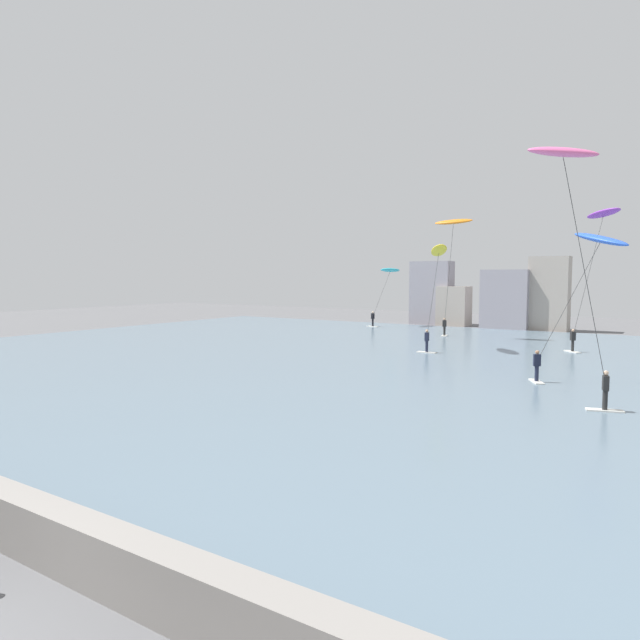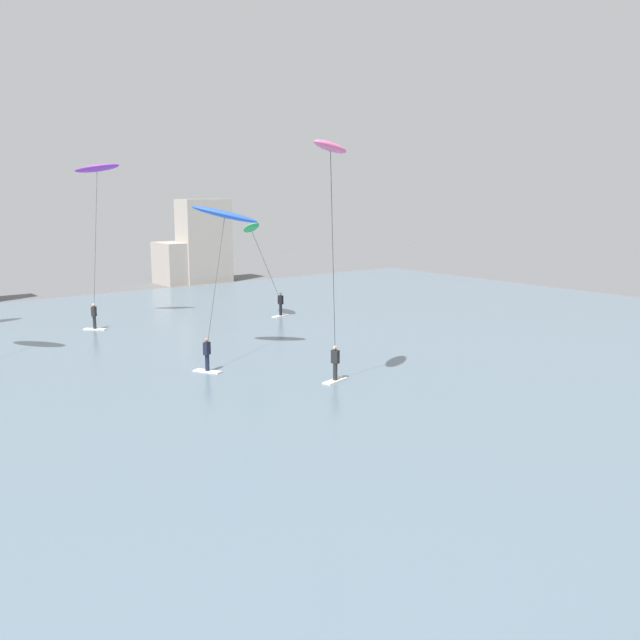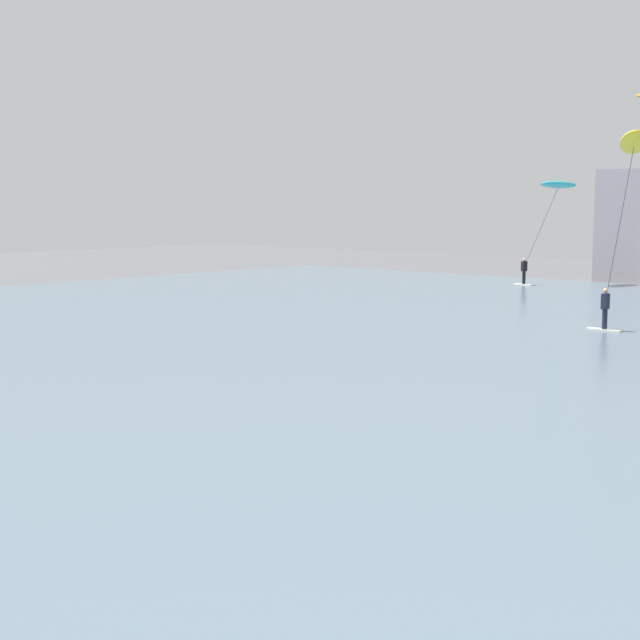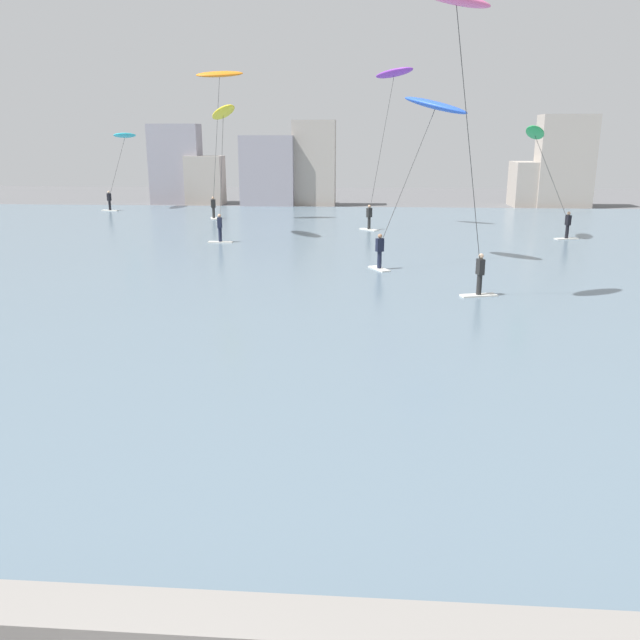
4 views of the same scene
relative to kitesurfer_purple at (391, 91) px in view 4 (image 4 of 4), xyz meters
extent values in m
cube|color=slate|center=(-3.40, -12.64, -8.88)|extent=(84.00, 52.00, 0.10)
cube|color=gray|center=(-19.24, 16.00, -5.32)|extent=(4.61, 2.24, 7.21)
cube|color=#A89E93|center=(-16.47, 15.72, -6.73)|extent=(3.35, 2.48, 4.39)
cube|color=gray|center=(-10.40, 14.92, -5.83)|extent=(4.78, 3.58, 6.19)
cube|color=#A89E93|center=(-6.29, 14.93, -5.18)|extent=(3.81, 2.00, 7.50)
cube|color=#A89E93|center=(13.45, 16.12, -6.96)|extent=(3.89, 3.97, 3.93)
cube|color=#A89E93|center=(15.72, 15.26, -4.96)|extent=(4.71, 2.73, 7.93)
cube|color=silver|center=(-1.26, -1.72, -8.80)|extent=(1.31, 1.30, 0.06)
cylinder|color=black|center=(-1.26, -1.72, -8.38)|extent=(0.20, 0.20, 0.78)
cube|color=black|center=(-1.26, -1.72, -7.69)|extent=(0.40, 0.40, 0.60)
sphere|color=tan|center=(-1.26, -1.72, -7.28)|extent=(0.20, 0.20, 0.20)
cylinder|color=#333333|center=(-0.55, -0.74, -3.39)|extent=(1.46, 1.98, 8.69)
ellipsoid|color=purple|center=(0.17, 0.23, 1.10)|extent=(2.83, 2.40, 0.96)
cube|color=silver|center=(-0.75, -15.20, -8.80)|extent=(1.05, 1.44, 0.06)
cylinder|color=#191E33|center=(-0.75, -15.20, -8.38)|extent=(0.20, 0.20, 0.78)
cube|color=#191E33|center=(-0.75, -15.20, -7.69)|extent=(0.40, 0.35, 0.60)
sphere|color=#9E7051|center=(-0.75, -15.20, -7.28)|extent=(0.20, 0.20, 0.20)
cylinder|color=#333333|center=(0.47, -14.07, -4.70)|extent=(2.48, 2.28, 6.09)
ellipsoid|color=blue|center=(1.69, -12.95, -1.51)|extent=(3.38, 2.83, 1.17)
cube|color=silver|center=(2.99, -20.22, -8.80)|extent=(1.47, 0.81, 0.06)
cylinder|color=black|center=(2.99, -20.22, -8.38)|extent=(0.20, 0.20, 0.78)
cube|color=black|center=(2.99, -20.22, -7.69)|extent=(0.30, 0.39, 0.60)
sphere|color=beige|center=(2.99, -20.22, -7.28)|extent=(0.20, 0.20, 0.20)
cylinder|color=#333333|center=(2.19, -21.02, -3.28)|extent=(1.62, 1.63, 8.91)
cube|color=silver|center=(-9.86, -7.77, -8.80)|extent=(1.41, 0.46, 0.06)
cylinder|color=#191E33|center=(-9.86, -7.77, -8.38)|extent=(0.20, 0.20, 0.78)
cube|color=#191E33|center=(-9.86, -7.77, -7.69)|extent=(0.23, 0.34, 0.60)
sphere|color=tan|center=(-9.86, -7.77, -7.28)|extent=(0.20, 0.20, 0.20)
cylinder|color=#333333|center=(-9.85, -6.79, -4.71)|extent=(0.05, 1.99, 6.06)
ellipsoid|color=yellow|center=(-9.84, -5.80, -1.53)|extent=(2.50, 3.63, 1.10)
cube|color=silver|center=(10.58, -4.94, -8.80)|extent=(1.47, 0.79, 0.06)
cylinder|color=black|center=(10.58, -4.94, -8.38)|extent=(0.20, 0.20, 0.78)
cube|color=black|center=(10.58, -4.94, -7.69)|extent=(0.30, 0.39, 0.60)
sphere|color=tan|center=(10.58, -4.94, -7.28)|extent=(0.20, 0.20, 0.20)
cylinder|color=#333333|center=(9.37, -5.06, -5.28)|extent=(2.45, 0.28, 4.93)
ellipsoid|color=green|center=(8.15, -5.18, -2.67)|extent=(2.00, 3.07, 1.15)
cube|color=silver|center=(-22.86, 8.53, -8.80)|extent=(1.46, 0.69, 0.06)
cylinder|color=black|center=(-22.86, 8.53, -8.38)|extent=(0.20, 0.20, 0.78)
cube|color=black|center=(-22.86, 8.53, -7.69)|extent=(0.28, 0.37, 0.60)
sphere|color=beige|center=(-22.86, 8.53, -7.28)|extent=(0.20, 0.20, 0.20)
cylinder|color=#333333|center=(-22.40, 9.64, -5.32)|extent=(0.96, 2.26, 4.85)
ellipsoid|color=#28B2C6|center=(-21.93, 10.76, -2.75)|extent=(1.47, 3.68, 0.65)
cube|color=silver|center=(-12.92, 3.62, -8.80)|extent=(0.78, 1.47, 0.06)
cylinder|color=black|center=(-12.92, 3.62, -8.38)|extent=(0.20, 0.20, 0.78)
cube|color=black|center=(-12.92, 3.62, -7.69)|extent=(0.38, 0.30, 0.60)
sphere|color=tan|center=(-12.92, 3.62, -7.28)|extent=(0.20, 0.20, 0.20)
cylinder|color=#333333|center=(-12.35, 3.00, -3.30)|extent=(1.16, 1.27, 8.88)
ellipsoid|color=orange|center=(-11.79, 2.39, 1.29)|extent=(3.37, 1.57, 0.77)
camera|label=1|loc=(5.75, -45.31, -3.39)|focal=31.83mm
camera|label=2|loc=(-15.96, -43.43, -0.49)|focal=38.56mm
camera|label=3|loc=(6.10, -41.60, -3.99)|focal=52.20mm
camera|label=4|loc=(-1.26, -45.04, -2.98)|focal=36.73mm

